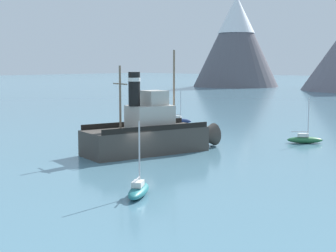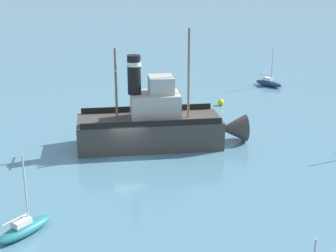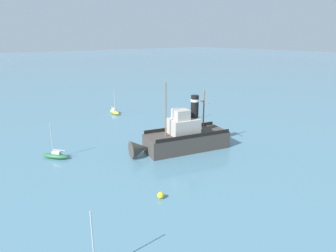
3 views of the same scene
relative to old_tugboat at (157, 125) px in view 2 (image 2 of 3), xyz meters
name	(u,v)px [view 2 (image 2 of 3)]	position (x,y,z in m)	size (l,w,h in m)	color
ground_plane	(127,155)	(1.25, -3.09, -1.83)	(600.00, 600.00, 0.00)	teal
old_tugboat	(157,125)	(0.00, 0.00, 0.00)	(7.30, 14.79, 9.90)	#423D38
sailboat_navy	(269,83)	(-13.98, 20.35, -1.40)	(3.94, 2.38, 4.90)	navy
sailboat_teal	(25,228)	(10.83, -12.48, -1.40)	(2.97, 3.80, 4.90)	#23757A
mooring_buoy	(221,102)	(-8.70, 10.83, -1.49)	(0.68, 0.68, 0.68)	yellow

